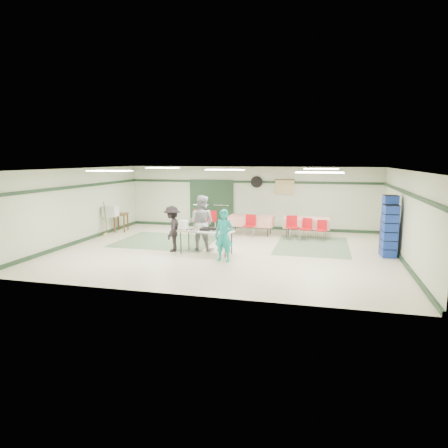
% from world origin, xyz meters
% --- Properties ---
extents(floor, '(11.00, 11.00, 0.00)m').
position_xyz_m(floor, '(0.00, 0.00, 0.00)').
color(floor, beige).
rests_on(floor, ground).
extents(ceiling, '(11.00, 11.00, 0.00)m').
position_xyz_m(ceiling, '(0.00, 0.00, 2.70)').
color(ceiling, silver).
rests_on(ceiling, wall_back).
extents(wall_back, '(11.00, 0.00, 11.00)m').
position_xyz_m(wall_back, '(0.00, 4.50, 1.35)').
color(wall_back, beige).
rests_on(wall_back, floor).
extents(wall_front, '(11.00, 0.00, 11.00)m').
position_xyz_m(wall_front, '(0.00, -4.50, 1.35)').
color(wall_front, beige).
rests_on(wall_front, floor).
extents(wall_left, '(0.00, 9.00, 9.00)m').
position_xyz_m(wall_left, '(-5.50, 0.00, 1.35)').
color(wall_left, beige).
rests_on(wall_left, floor).
extents(wall_right, '(0.00, 9.00, 9.00)m').
position_xyz_m(wall_right, '(5.50, 0.00, 1.35)').
color(wall_right, beige).
rests_on(wall_right, floor).
extents(trim_back, '(11.00, 0.06, 0.10)m').
position_xyz_m(trim_back, '(0.00, 4.47, 2.05)').
color(trim_back, '#1C3420').
rests_on(trim_back, wall_back).
extents(baseboard_back, '(11.00, 0.06, 0.12)m').
position_xyz_m(baseboard_back, '(0.00, 4.47, 0.06)').
color(baseboard_back, '#1C3420').
rests_on(baseboard_back, floor).
extents(trim_left, '(0.06, 9.00, 0.10)m').
position_xyz_m(trim_left, '(-5.47, 0.00, 2.05)').
color(trim_left, '#1C3420').
rests_on(trim_left, wall_back).
extents(baseboard_left, '(0.06, 9.00, 0.12)m').
position_xyz_m(baseboard_left, '(-5.47, 0.00, 0.06)').
color(baseboard_left, '#1C3420').
rests_on(baseboard_left, floor).
extents(trim_right, '(0.06, 9.00, 0.10)m').
position_xyz_m(trim_right, '(5.47, 0.00, 2.05)').
color(trim_right, '#1C3420').
rests_on(trim_right, wall_back).
extents(baseboard_right, '(0.06, 9.00, 0.12)m').
position_xyz_m(baseboard_right, '(5.47, 0.00, 0.06)').
color(baseboard_right, '#1C3420').
rests_on(baseboard_right, floor).
extents(green_patch_a, '(3.50, 3.00, 0.01)m').
position_xyz_m(green_patch_a, '(-2.50, 1.00, 0.00)').
color(green_patch_a, '#62835F').
rests_on(green_patch_a, floor).
extents(green_patch_b, '(2.50, 3.50, 0.01)m').
position_xyz_m(green_patch_b, '(2.80, 1.50, 0.00)').
color(green_patch_b, '#62835F').
rests_on(green_patch_b, floor).
extents(double_door_left, '(0.90, 0.06, 2.10)m').
position_xyz_m(double_door_left, '(-2.20, 4.44, 1.05)').
color(double_door_left, gray).
rests_on(double_door_left, floor).
extents(double_door_right, '(0.90, 0.06, 2.10)m').
position_xyz_m(double_door_right, '(-1.25, 4.44, 1.05)').
color(double_door_right, gray).
rests_on(double_door_right, floor).
extents(door_frame, '(2.00, 0.03, 2.15)m').
position_xyz_m(door_frame, '(-1.73, 4.42, 1.05)').
color(door_frame, '#1C3420').
rests_on(door_frame, floor).
extents(wall_fan, '(0.50, 0.10, 0.50)m').
position_xyz_m(wall_fan, '(0.30, 4.44, 2.05)').
color(wall_fan, black).
rests_on(wall_fan, wall_back).
extents(scroll_banner, '(0.80, 0.02, 0.60)m').
position_xyz_m(scroll_banner, '(1.50, 4.44, 1.85)').
color(scroll_banner, tan).
rests_on(scroll_banner, wall_back).
extents(serving_table, '(1.86, 0.95, 0.76)m').
position_xyz_m(serving_table, '(-0.49, -0.57, 0.71)').
color(serving_table, '#A8A8A3').
rests_on(serving_table, floor).
extents(sheet_tray_right, '(0.69, 0.56, 0.02)m').
position_xyz_m(sheet_tray_right, '(0.01, -0.57, 0.77)').
color(sheet_tray_right, silver).
rests_on(sheet_tray_right, serving_table).
extents(sheet_tray_mid, '(0.63, 0.51, 0.02)m').
position_xyz_m(sheet_tray_mid, '(-0.58, -0.45, 0.77)').
color(sheet_tray_mid, silver).
rests_on(sheet_tray_mid, serving_table).
extents(sheet_tray_left, '(0.64, 0.52, 0.02)m').
position_xyz_m(sheet_tray_left, '(-1.04, -0.73, 0.77)').
color(sheet_tray_left, silver).
rests_on(sheet_tray_left, serving_table).
extents(baking_pan, '(0.56, 0.39, 0.08)m').
position_xyz_m(baking_pan, '(-0.40, -0.54, 0.80)').
color(baking_pan, black).
rests_on(baking_pan, serving_table).
extents(foam_box_stack, '(0.28, 0.26, 0.29)m').
position_xyz_m(foam_box_stack, '(-1.29, -0.48, 0.90)').
color(foam_box_stack, white).
rests_on(foam_box_stack, serving_table).
extents(volunteer_teal, '(0.61, 0.44, 1.56)m').
position_xyz_m(volunteer_teal, '(0.30, -1.36, 0.78)').
color(volunteer_teal, teal).
rests_on(volunteer_teal, floor).
extents(volunteer_grey, '(0.98, 0.81, 1.85)m').
position_xyz_m(volunteer_grey, '(-0.80, -0.08, 0.92)').
color(volunteer_grey, gray).
rests_on(volunteer_grey, floor).
extents(volunteer_dark, '(0.74, 1.07, 1.51)m').
position_xyz_m(volunteer_dark, '(-1.67, -0.50, 0.76)').
color(volunteer_dark, black).
rests_on(volunteer_dark, floor).
extents(dining_table_a, '(1.77, 0.81, 0.77)m').
position_xyz_m(dining_table_a, '(2.52, 3.07, 0.57)').
color(dining_table_a, red).
rests_on(dining_table_a, floor).
extents(dining_table_b, '(1.81, 0.87, 0.77)m').
position_xyz_m(dining_table_b, '(0.32, 3.07, 0.57)').
color(dining_table_b, red).
rests_on(dining_table_b, floor).
extents(chair_a, '(0.48, 0.48, 0.82)m').
position_xyz_m(chair_a, '(2.54, 2.49, 0.50)').
color(chair_a, red).
rests_on(chair_a, floor).
extents(chair_b, '(0.55, 0.55, 0.90)m').
position_xyz_m(chair_b, '(2.02, 2.50, 0.55)').
color(chair_b, red).
rests_on(chair_b, floor).
extents(chair_c, '(0.44, 0.44, 0.78)m').
position_xyz_m(chair_c, '(3.09, 2.49, 0.47)').
color(chair_c, red).
rests_on(chair_c, floor).
extents(chair_d, '(0.46, 0.46, 0.89)m').
position_xyz_m(chair_d, '(0.38, 2.50, 0.54)').
color(chair_d, red).
rests_on(chair_d, floor).
extents(chair_loose_a, '(0.46, 0.46, 0.84)m').
position_xyz_m(chair_loose_a, '(-1.46, 3.55, 0.51)').
color(chair_loose_a, red).
rests_on(chair_loose_a, floor).
extents(chair_loose_b, '(0.49, 0.49, 0.92)m').
position_xyz_m(chair_loose_b, '(-1.99, 3.35, 0.56)').
color(chair_loose_b, red).
rests_on(chair_loose_b, floor).
extents(crate_stack_blue_a, '(0.46, 0.46, 1.92)m').
position_xyz_m(crate_stack_blue_a, '(5.15, 0.59, 0.96)').
color(crate_stack_blue_a, navy).
rests_on(crate_stack_blue_a, floor).
extents(crate_stack_red, '(0.45, 0.45, 1.20)m').
position_xyz_m(crate_stack_red, '(5.15, 1.02, 0.60)').
color(crate_stack_red, maroon).
rests_on(crate_stack_red, floor).
extents(crate_stack_blue_b, '(0.46, 0.46, 1.64)m').
position_xyz_m(crate_stack_blue_b, '(5.15, 0.37, 0.82)').
color(crate_stack_blue_b, navy).
rests_on(crate_stack_blue_b, floor).
extents(printer_table, '(0.67, 0.87, 0.74)m').
position_xyz_m(printer_table, '(-5.15, 2.48, 0.62)').
color(printer_table, brown).
rests_on(printer_table, floor).
extents(office_printer, '(0.58, 0.52, 0.42)m').
position_xyz_m(office_printer, '(-5.15, 1.66, 0.96)').
color(office_printer, beige).
rests_on(office_printer, printer_table).
extents(broom, '(0.06, 0.22, 1.36)m').
position_xyz_m(broom, '(-5.23, 1.39, 0.71)').
color(broom, brown).
rests_on(broom, floor).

